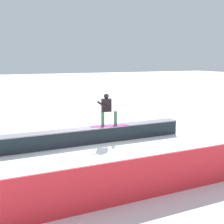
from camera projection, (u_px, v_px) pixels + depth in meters
The scene contains 4 objects.
ground_plane at pixel (95, 142), 11.26m from camera, with size 120.00×120.00×0.00m, color white.
grind_box at pixel (95, 136), 11.20m from camera, with size 7.87×0.78×0.66m.
snowboarder at pixel (107, 109), 11.22m from camera, with size 1.62×0.58×1.39m.
safety_fence at pixel (165, 174), 6.77m from camera, with size 8.24×0.06×1.11m, color red.
Camera 1 is at (3.88, 10.11, 3.39)m, focal length 42.89 mm.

